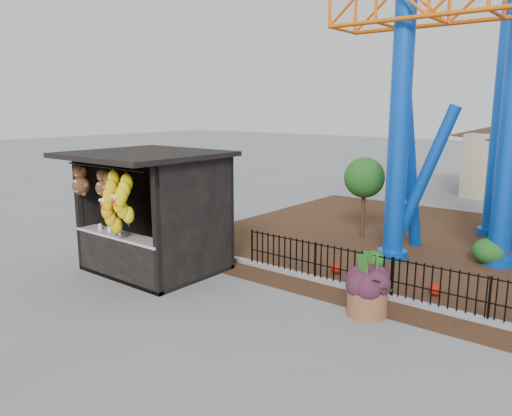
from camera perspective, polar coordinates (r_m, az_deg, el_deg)
The scene contains 8 objects.
ground at distance 10.79m, azimuth -5.65°, elevation -11.64°, with size 120.00×120.00×0.00m, color slate.
mulch_bed at distance 15.92m, azimuth 26.50°, elevation -5.12°, with size 18.00×12.00×0.02m, color #331E11.
curb at distance 11.29m, azimuth 20.92°, elevation -10.97°, with size 18.00×0.18×0.12m, color gray.
prize_booth at distance 13.05m, azimuth -12.49°, elevation -0.73°, with size 3.50×3.40×3.12m.
picket_fence at distance 10.93m, azimuth 25.63°, elevation -9.63°, with size 12.20×0.06×1.00m, color black, non-canonical shape.
terracotta_planter at distance 10.69m, azimuth 12.56°, elevation -10.35°, with size 0.83×0.83×0.60m, color brown.
planter_foliage at distance 10.48m, azimuth 12.71°, elevation -7.21°, with size 0.70×0.70×0.64m, color #381625.
potted_plant at distance 10.61m, azimuth 13.62°, elevation -9.59°, with size 0.85×0.74×0.94m, color #1F5118.
Camera 1 is at (6.97, -7.07, 4.23)m, focal length 35.00 mm.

